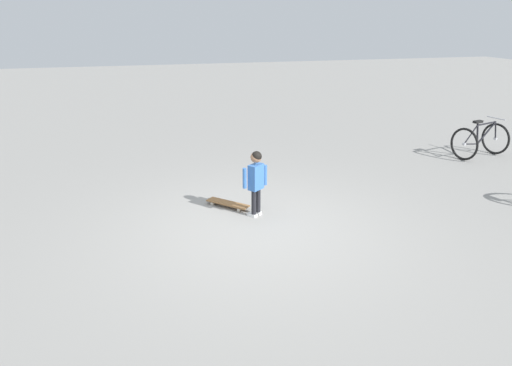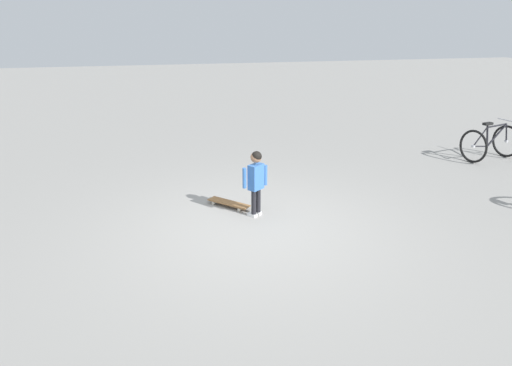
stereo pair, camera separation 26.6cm
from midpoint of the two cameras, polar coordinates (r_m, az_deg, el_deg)
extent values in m
plane|color=gray|center=(6.84, -0.63, -5.79)|extent=(50.00, 50.00, 0.00)
cylinder|color=black|center=(7.16, -1.33, -2.46)|extent=(0.08, 0.08, 0.42)
cube|color=white|center=(7.26, -1.50, -3.97)|extent=(0.15, 0.17, 0.05)
cylinder|color=black|center=(7.24, -0.79, -2.19)|extent=(0.08, 0.08, 0.42)
cube|color=white|center=(7.34, -0.96, -3.69)|extent=(0.15, 0.17, 0.05)
cube|color=#386BB7|center=(7.06, -1.08, 0.76)|extent=(0.28, 0.26, 0.40)
cylinder|color=#386BB7|center=(7.00, -2.51, 0.59)|extent=(0.06, 0.06, 0.32)
cylinder|color=#386BB7|center=(7.14, 0.07, 0.99)|extent=(0.06, 0.06, 0.32)
sphere|color=#9E7051|center=(6.96, -1.10, 3.20)|extent=(0.17, 0.17, 0.17)
sphere|color=black|center=(6.95, -1.03, 3.31)|extent=(0.16, 0.16, 0.16)
cube|color=olive|center=(7.62, -4.51, -2.51)|extent=(0.66, 0.67, 0.02)
cube|color=#B7B7BC|center=(7.77, -6.10, -2.22)|extent=(0.10, 0.10, 0.02)
cube|color=#B7B7BC|center=(7.49, -2.85, -3.01)|extent=(0.10, 0.10, 0.02)
cylinder|color=beige|center=(7.72, -6.43, -2.56)|extent=(0.06, 0.06, 0.06)
cylinder|color=beige|center=(7.83, -5.77, -2.20)|extent=(0.06, 0.06, 0.06)
cylinder|color=beige|center=(7.44, -3.17, -3.37)|extent=(0.06, 0.06, 0.06)
cylinder|color=beige|center=(7.55, -2.54, -2.98)|extent=(0.06, 0.06, 0.06)
torus|color=black|center=(11.72, 26.96, 4.91)|extent=(0.20, 0.70, 0.71)
torus|color=black|center=(10.93, 23.75, 4.43)|extent=(0.20, 0.70, 0.71)
cylinder|color=#B7B7BC|center=(11.72, 26.96, 4.91)|extent=(0.07, 0.07, 0.06)
cylinder|color=#B7B7BC|center=(10.93, 23.75, 4.43)|extent=(0.07, 0.07, 0.06)
cylinder|color=black|center=(11.41, 26.05, 5.60)|extent=(0.51, 0.15, 0.48)
cylinder|color=black|center=(11.33, 26.06, 6.63)|extent=(0.59, 0.16, 0.06)
cylinder|color=black|center=(11.18, 25.13, 5.53)|extent=(0.14, 0.07, 0.48)
cylinder|color=black|center=(11.10, 24.44, 4.41)|extent=(0.43, 0.12, 0.08)
cylinder|color=black|center=(11.01, 24.44, 5.46)|extent=(0.35, 0.10, 0.40)
cylinder|color=black|center=(11.64, 26.97, 5.84)|extent=(0.13, 0.06, 0.41)
cube|color=black|center=(11.08, 25.18, 6.88)|extent=(0.24, 0.14, 0.05)
cylinder|color=#B7B7BC|center=(11.55, 27.03, 7.16)|extent=(0.12, 0.45, 0.02)
camera|label=1|loc=(0.13, -91.07, -0.39)|focal=32.29mm
camera|label=2|loc=(0.13, 88.93, 0.39)|focal=32.29mm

